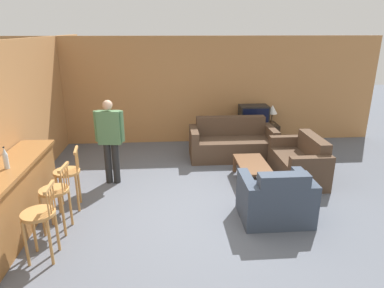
{
  "coord_description": "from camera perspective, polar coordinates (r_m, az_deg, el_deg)",
  "views": [
    {
      "loc": [
        -0.59,
        -4.81,
        2.77
      ],
      "look_at": [
        -0.17,
        0.82,
        0.85
      ],
      "focal_mm": 32.0,
      "sensor_mm": 36.0,
      "label": 1
    }
  ],
  "objects": [
    {
      "name": "couch_far",
      "position": [
        7.69,
        6.67,
        0.07
      ],
      "size": [
        1.87,
        0.84,
        0.88
      ],
      "color": "#4C3828",
      "rests_on": "ground_plane"
    },
    {
      "name": "armchair_near",
      "position": [
        5.34,
        13.8,
        -9.09
      ],
      "size": [
        1.03,
        0.79,
        0.86
      ],
      "color": "#384251",
      "rests_on": "ground_plane"
    },
    {
      "name": "coffee_table",
      "position": [
        6.53,
        10.04,
        -3.61
      ],
      "size": [
        0.55,
        1.04,
        0.37
      ],
      "color": "brown",
      "rests_on": "ground_plane"
    },
    {
      "name": "bar_counter",
      "position": [
        5.44,
        -27.87,
        -8.34
      ],
      "size": [
        0.55,
        2.49,
        0.98
      ],
      "color": "brown",
      "rests_on": "ground_plane"
    },
    {
      "name": "tv",
      "position": [
        8.53,
        10.22,
        4.8
      ],
      "size": [
        0.69,
        0.44,
        0.47
      ],
      "color": "black",
      "rests_on": "tv_unit"
    },
    {
      "name": "wall_back",
      "position": [
        8.54,
        -0.27,
        8.88
      ],
      "size": [
        9.4,
        0.08,
        2.6
      ],
      "color": "#B27A47",
      "rests_on": "ground_plane"
    },
    {
      "name": "bar_chair_mid",
      "position": [
        5.18,
        -21.77,
        -7.93
      ],
      "size": [
        0.44,
        0.44,
        1.0
      ],
      "color": "#B77F42",
      "rests_on": "ground_plane"
    },
    {
      "name": "person_by_window",
      "position": [
        6.37,
        -13.51,
        1.09
      ],
      "size": [
        0.53,
        0.2,
        1.58
      ],
      "color": "black",
      "rests_on": "ground_plane"
    },
    {
      "name": "bottle",
      "position": [
        5.2,
        -28.65,
        -2.15
      ],
      "size": [
        0.07,
        0.07,
        0.31
      ],
      "color": "silver",
      "rests_on": "bar_counter"
    },
    {
      "name": "ground_plane",
      "position": [
        5.59,
        2.4,
        -10.99
      ],
      "size": [
        24.0,
        24.0,
        0.0
      ],
      "primitive_type": "plane",
      "color": "#565B66"
    },
    {
      "name": "bar_chair_far",
      "position": [
        5.75,
        -19.94,
        -5.04
      ],
      "size": [
        0.46,
        0.46,
        1.0
      ],
      "color": "#B77F42",
      "rests_on": "ground_plane"
    },
    {
      "name": "loveseat_right",
      "position": [
        6.87,
        17.49,
        -3.04
      ],
      "size": [
        0.77,
        1.36,
        0.85
      ],
      "color": "#4C3828",
      "rests_on": "ground_plane"
    },
    {
      "name": "tv_unit",
      "position": [
        8.67,
        10.03,
        1.65
      ],
      "size": [
        1.22,
        0.55,
        0.52
      ],
      "color": "#2D2319",
      "rests_on": "ground_plane"
    },
    {
      "name": "wall_left",
      "position": [
        6.77,
        -26.17,
        4.29
      ],
      "size": [
        0.08,
        8.58,
        2.6
      ],
      "color": "#B27A47",
      "rests_on": "ground_plane"
    },
    {
      "name": "table_lamp",
      "position": [
        8.64,
        13.25,
        5.52
      ],
      "size": [
        0.25,
        0.25,
        0.47
      ],
      "color": "brown",
      "rests_on": "tv_unit"
    },
    {
      "name": "bar_chair_near",
      "position": [
        4.66,
        -23.97,
        -11.35
      ],
      "size": [
        0.41,
        0.41,
        1.0
      ],
      "color": "#B77F42",
      "rests_on": "ground_plane"
    }
  ]
}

